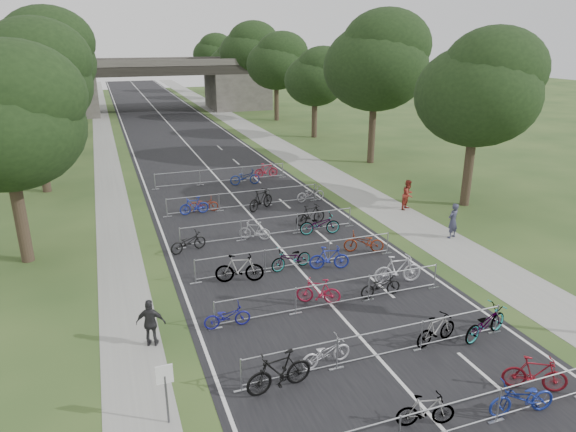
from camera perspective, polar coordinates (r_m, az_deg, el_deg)
name	(u,v)px	position (r m, az deg, el deg)	size (l,w,h in m)	color
road	(173,129)	(59.95, -12.64, 9.42)	(11.00, 140.00, 0.01)	black
sidewalk_right	(242,125)	(61.48, -5.14, 10.05)	(3.00, 140.00, 0.01)	gray
sidewalk_left	(103,133)	(59.47, -19.87, 8.67)	(2.00, 140.00, 0.01)	gray
lane_markings	(173,129)	(59.95, -12.64, 9.42)	(0.12, 140.00, 0.00)	silver
overpass_bridge	(155,85)	(74.31, -14.51, 13.87)	(31.00, 8.00, 7.05)	#45433E
park_sign	(165,383)	(14.49, -13.48, -17.64)	(0.45, 0.06, 1.83)	#4C4C51
tree_left_0	(5,121)	(25.09, -28.90, 9.26)	(6.72, 6.72, 10.25)	#33261C
tree_right_0	(480,90)	(32.28, 20.57, 12.94)	(7.17, 7.17, 10.93)	#33261C
tree_left_1	(31,80)	(36.85, -26.65, 13.40)	(7.56, 7.56, 11.53)	#33261C
tree_right_1	(377,63)	(42.08, 9.90, 16.40)	(8.18, 8.18, 12.47)	#33261C
tree_left_2	(44,59)	(48.75, -25.46, 15.52)	(8.40, 8.40, 12.81)	#33261C
tree_right_2	(316,78)	(52.95, 3.17, 15.08)	(6.16, 6.16, 9.39)	#33261C
tree_left_3	(56,70)	(60.78, -24.40, 14.52)	(6.72, 6.72, 10.25)	#33261C
tree_right_3	(277,62)	(64.08, -1.20, 16.71)	(7.17, 7.17, 10.93)	#33261C
tree_left_4	(61,58)	(72.71, -23.96, 15.75)	(7.56, 7.56, 11.53)	#33261C
tree_right_4	(249,51)	(75.50, -4.31, 17.81)	(8.18, 8.18, 12.47)	#33261C
tree_left_5	(64,49)	(84.67, -23.64, 16.64)	(8.40, 8.40, 12.81)	#33261C
tree_right_5	(229,62)	(87.16, -6.54, 16.65)	(6.16, 6.16, 9.39)	#33261C
tree_left_6	(69,58)	(96.70, -23.20, 15.87)	(6.72, 6.72, 10.25)	#33261C
tree_right_6	(213,53)	(98.81, -8.31, 17.45)	(7.17, 7.17, 10.93)	#33261C
barrier_row_0	(451,419)	(14.82, 17.62, -20.69)	(9.70, 0.08, 1.10)	#A4A6AC
barrier_row_1	(380,344)	(17.17, 10.24, -13.87)	(9.70, 0.08, 1.10)	#A4A6AC
barrier_row_2	(333,294)	(19.90, 5.04, -8.66)	(9.70, 0.08, 1.10)	#A4A6AC
barrier_row_3	(298,256)	(23.04, 1.06, -4.51)	(9.70, 0.08, 1.10)	#A4A6AC
barrier_row_4	(270,227)	(26.53, -2.04, -1.23)	(9.70, 0.08, 1.10)	#A4A6AC
barrier_row_5	(244,200)	(31.07, -4.91, 1.82)	(9.70, 0.08, 1.10)	#A4A6AC
barrier_row_6	(221,176)	(36.67, -7.41, 4.47)	(9.70, 0.08, 1.10)	#A4A6AC
bike_1	(426,410)	(15.00, 15.04, -20.14)	(0.46, 1.62, 0.97)	#A4A6AC
bike_2	(522,399)	(16.18, 24.60, -17.99)	(0.68, 1.95, 1.02)	navy
bike_3	(535,374)	(17.24, 25.77, -15.53)	(0.52, 1.83, 1.10)	maroon
bike_4	(279,372)	(15.62, -0.99, -16.91)	(0.59, 2.08, 1.25)	black
bike_5	(326,353)	(16.74, 4.24, -14.91)	(0.61, 1.74, 0.91)	silver
bike_6	(436,330)	(18.37, 16.17, -12.04)	(0.50, 1.77, 1.06)	#A4A6AC
bike_7	(485,323)	(19.21, 21.08, -11.04)	(0.74, 2.13, 1.12)	#A4A6AC
bike_8	(227,316)	(18.72, -6.79, -11.01)	(0.59, 1.68, 0.88)	navy
bike_9	(318,291)	(20.12, 3.40, -8.35)	(0.49, 1.74, 1.04)	maroon
bike_10	(381,286)	(20.94, 10.24, -7.65)	(0.62, 1.77, 0.93)	black
bike_11	(398,270)	(22.07, 12.09, -5.84)	(0.59, 2.10, 1.26)	#B4B4BC
bike_12	(239,269)	(21.79, -5.41, -5.84)	(0.58, 2.06, 1.24)	#A4A6AC
bike_13	(291,258)	(22.89, 0.37, -4.74)	(0.69, 1.98, 1.04)	#A4A6AC
bike_14	(329,258)	(22.96, 4.61, -4.67)	(0.51, 1.80, 1.08)	navy
bike_15	(364,242)	(24.92, 8.43, -2.92)	(0.67, 1.92, 1.01)	maroon
bike_16	(188,242)	(25.19, -11.03, -2.88)	(0.65, 1.86, 0.98)	black
bike_17	(255,231)	(26.21, -3.73, -1.65)	(0.46, 1.63, 0.98)	#A5A5AD
bike_18	(320,224)	(26.89, 3.55, -0.92)	(0.75, 2.14, 1.12)	#A4A6AC
bike_19	(310,215)	(28.28, 2.50, 0.15)	(0.53, 1.89, 1.14)	black
bike_20	(194,206)	(30.41, -10.39, 1.12)	(0.48, 1.72, 1.03)	navy
bike_21	(204,204)	(30.83, -9.36, 1.31)	(0.60, 1.72, 0.90)	maroon
bike_22	(261,200)	(30.71, -3.03, 1.82)	(0.59, 2.09, 1.26)	black
bike_23	(311,194)	(32.31, 2.52, 2.49)	(0.67, 1.91, 1.01)	#9E9DA4
bike_26	(245,177)	(36.08, -4.81, 4.32)	(0.73, 2.09, 1.10)	navy
bike_27	(266,170)	(37.91, -2.45, 5.09)	(0.51, 1.79, 1.07)	maroon
pedestrian_a	(453,221)	(27.60, 17.85, -0.52)	(0.67, 0.44, 1.85)	#303248
pedestrian_b	(408,195)	(31.53, 13.20, 2.31)	(0.88, 0.68, 1.80)	maroon
pedestrian_c	(151,323)	(18.02, -14.99, -11.43)	(0.99, 0.41, 1.68)	#272729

